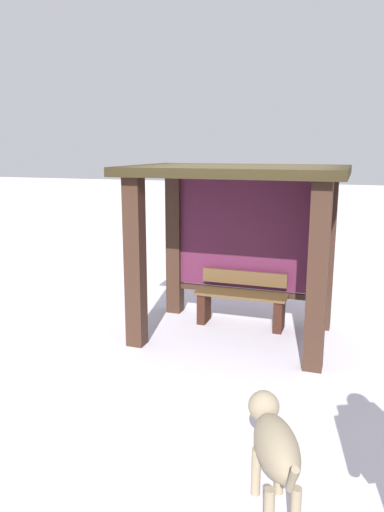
{
  "coord_description": "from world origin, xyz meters",
  "views": [
    {
      "loc": [
        1.48,
        -6.08,
        2.48
      ],
      "look_at": [
        -0.34,
        -0.74,
        1.24
      ],
      "focal_mm": 34.21,
      "sensor_mm": 36.0,
      "label": 1
    }
  ],
  "objects": [
    {
      "name": "dog",
      "position": [
        1.05,
        -3.08,
        0.51
      ],
      "size": [
        0.54,
        0.94,
        0.71
      ],
      "color": "gray",
      "rests_on": "ground"
    },
    {
      "name": "ground_plane",
      "position": [
        0.0,
        0.0,
        0.0
      ],
      "size": [
        60.0,
        60.0,
        0.0
      ],
      "primitive_type": "plane",
      "color": "silver"
    },
    {
      "name": "bus_shelter",
      "position": [
        0.08,
        0.15,
        1.62
      ],
      "size": [
        2.73,
        1.9,
        2.27
      ],
      "color": "#362218",
      "rests_on": "ground"
    },
    {
      "name": "bench_left_inside",
      "position": [
        0.0,
        0.42,
        0.37
      ],
      "size": [
        1.3,
        0.39,
        0.77
      ],
      "color": "brown",
      "rests_on": "ground"
    }
  ]
}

